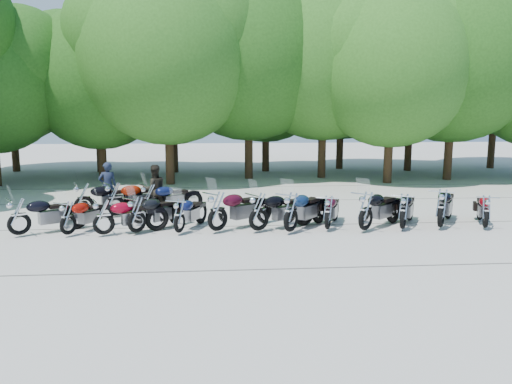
{
  "coord_description": "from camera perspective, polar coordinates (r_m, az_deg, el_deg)",
  "views": [
    {
      "loc": [
        -1.25,
        -14.06,
        3.6
      ],
      "look_at": [
        0.0,
        1.5,
        1.1
      ],
      "focal_mm": 35.0,
      "sensor_mm": 36.0,
      "label": 1
    }
  ],
  "objects": [
    {
      "name": "tree_7",
      "position": [
        28.82,
        21.7,
        14.03
      ],
      "size": [
        8.79,
        8.79,
        10.79
      ],
      "color": "#3A2614",
      "rests_on": "ground"
    },
    {
      "name": "motorcycle_9",
      "position": [
        15.37,
        12.45,
        -1.98
      ],
      "size": [
        2.34,
        2.26,
        1.41
      ],
      "primitive_type": null,
      "rotation": [
        0.0,
        0.0,
        2.32
      ],
      "color": "black",
      "rests_on": "ground"
    },
    {
      "name": "tree_9",
      "position": [
        34.0,
        -26.32,
        11.41
      ],
      "size": [
        7.59,
        7.59,
        9.32
      ],
      "color": "#3A2614",
      "rests_on": "ground"
    },
    {
      "name": "tree_2",
      "position": [
        27.62,
        -17.56,
        12.24
      ],
      "size": [
        7.31,
        7.31,
        8.97
      ],
      "color": "#3A2614",
      "rests_on": "ground"
    },
    {
      "name": "tree_6",
      "position": [
        26.48,
        15.27,
        13.58
      ],
      "size": [
        8.0,
        8.0,
        9.82
      ],
      "color": "#3A2614",
      "rests_on": "ground"
    },
    {
      "name": "tree_13",
      "position": [
        32.61,
        9.77,
        13.26
      ],
      "size": [
        8.31,
        8.31,
        10.2
      ],
      "color": "#3A2614",
      "rests_on": "ground"
    },
    {
      "name": "rider_0",
      "position": [
        19.18,
        -16.58,
        0.63
      ],
      "size": [
        0.76,
        0.63,
        1.8
      ],
      "primitive_type": "imported",
      "rotation": [
        0.0,
        0.0,
        3.48
      ],
      "color": "#1A2238",
      "rests_on": "ground"
    },
    {
      "name": "motorcycle_10",
      "position": [
        15.88,
        16.5,
        -1.99
      ],
      "size": [
        1.72,
        2.35,
        1.3
      ],
      "primitive_type": null,
      "rotation": [
        0.0,
        0.0,
        2.64
      ],
      "color": "black",
      "rests_on": "ground"
    },
    {
      "name": "ground",
      "position": [
        14.57,
        0.48,
        -5.21
      ],
      "size": [
        90.0,
        90.0,
        0.0
      ],
      "primitive_type": "plane",
      "color": "#A7A297",
      "rests_on": "ground"
    },
    {
      "name": "tree_15",
      "position": [
        36.02,
        25.95,
        13.66
      ],
      "size": [
        9.67,
        9.67,
        11.86
      ],
      "color": "#3A2614",
      "rests_on": "ground"
    },
    {
      "name": "motorcycle_2",
      "position": [
        15.19,
        -17.04,
        -2.62
      ],
      "size": [
        2.29,
        1.47,
        1.25
      ],
      "primitive_type": null,
      "rotation": [
        0.0,
        0.0,
        1.97
      ],
      "color": "maroon",
      "rests_on": "ground"
    },
    {
      "name": "motorcycle_8",
      "position": [
        15.35,
        8.24,
        -2.2
      ],
      "size": [
        1.42,
        2.27,
        1.23
      ],
      "primitive_type": null,
      "rotation": [
        0.0,
        0.0,
        2.77
      ],
      "color": "#350716",
      "rests_on": "ground"
    },
    {
      "name": "motorcycle_0",
      "position": [
        16.01,
        -25.49,
        -2.41
      ],
      "size": [
        2.31,
        1.86,
        1.3
      ],
      "primitive_type": null,
      "rotation": [
        0.0,
        0.0,
        2.16
      ],
      "color": "black",
      "rests_on": "ground"
    },
    {
      "name": "motorcycle_1",
      "position": [
        15.54,
        -20.71,
        -2.67
      ],
      "size": [
        1.62,
        2.11,
        1.18
      ],
      "primitive_type": null,
      "rotation": [
        0.0,
        0.0,
        2.6
      ],
      "color": "#8F0D05",
      "rests_on": "ground"
    },
    {
      "name": "tree_3",
      "position": [
        25.55,
        -10.14,
        15.07
      ],
      "size": [
        8.7,
        8.7,
        10.67
      ],
      "color": "#3A2614",
      "rests_on": "ground"
    },
    {
      "name": "motorcycle_11",
      "position": [
        16.42,
        20.45,
        -1.61
      ],
      "size": [
        2.0,
        2.54,
        1.42
      ],
      "primitive_type": null,
      "rotation": [
        0.0,
        0.0,
        2.57
      ],
      "color": "black",
      "rests_on": "ground"
    },
    {
      "name": "motorcycle_12",
      "position": [
        16.94,
        24.81,
        -1.92
      ],
      "size": [
        1.44,
        2.24,
        1.22
      ],
      "primitive_type": null,
      "rotation": [
        0.0,
        0.0,
        2.74
      ],
      "color": "maroon",
      "rests_on": "ground"
    },
    {
      "name": "tree_10",
      "position": [
        31.89,
        -17.77,
        12.37
      ],
      "size": [
        7.78,
        7.78,
        9.55
      ],
      "color": "#3A2614",
      "rests_on": "ground"
    },
    {
      "name": "tree_14",
      "position": [
        32.51,
        17.38,
        12.62
      ],
      "size": [
        8.02,
        8.02,
        9.84
      ],
      "color": "#3A2614",
      "rests_on": "ground"
    },
    {
      "name": "tree_11",
      "position": [
        30.65,
        -9.52,
        12.52
      ],
      "size": [
        7.56,
        7.56,
        9.28
      ],
      "color": "#3A2614",
      "rests_on": "ground"
    },
    {
      "name": "motorcycle_15",
      "position": [
        17.76,
        -12.07,
        -0.68
      ],
      "size": [
        2.35,
        1.67,
        1.29
      ],
      "primitive_type": null,
      "rotation": [
        0.0,
        0.0,
        2.05
      ],
      "color": "#0D153A",
      "rests_on": "ground"
    },
    {
      "name": "tree_12",
      "position": [
        30.76,
        1.13,
        13.06
      ],
      "size": [
        7.88,
        7.88,
        9.67
      ],
      "color": "#3A2614",
      "rests_on": "ground"
    },
    {
      "name": "rider_1",
      "position": [
        18.11,
        -11.53,
        0.29
      ],
      "size": [
        1.04,
        0.93,
        1.77
      ],
      "primitive_type": "imported",
      "rotation": [
        0.0,
        0.0,
        3.5
      ],
      "color": "black",
      "rests_on": "ground"
    },
    {
      "name": "motorcycle_6",
      "position": [
        14.96,
        0.33,
        -2.12
      ],
      "size": [
        2.49,
        1.84,
        1.38
      ],
      "primitive_type": null,
      "rotation": [
        0.0,
        0.0,
        2.08
      ],
      "color": "black",
      "rests_on": "ground"
    },
    {
      "name": "motorcycle_14",
      "position": [
        17.85,
        -15.84,
        -0.64
      ],
      "size": [
        2.5,
        1.81,
        1.38
      ],
      "primitive_type": null,
      "rotation": [
        0.0,
        0.0,
        2.07
      ],
      "color": "maroon",
      "rests_on": "ground"
    },
    {
      "name": "motorcycle_4",
      "position": [
        14.94,
        -8.76,
        -2.57
      ],
      "size": [
        1.43,
        2.23,
        1.21
      ],
      "primitive_type": null,
      "rotation": [
        0.0,
        0.0,
        2.75
      ],
      "color": "#0E143E",
      "rests_on": "ground"
    },
    {
      "name": "motorcycle_3",
      "position": [
        15.17,
        -13.48,
        -2.4
      ],
      "size": [
        2.07,
        2.11,
        1.28
      ],
      "primitive_type": null,
      "rotation": [
        0.0,
        0.0,
        2.37
      ],
      "color": "black",
      "rests_on": "ground"
    },
    {
      "name": "tree_4",
      "position": [
        27.38,
        -0.86,
        15.46
      ],
      "size": [
        9.13,
        9.13,
        11.2
      ],
      "color": "#3A2614",
      "rests_on": "ground"
    },
    {
      "name": "motorcycle_5",
      "position": [
        14.96,
        -4.42,
        -2.05
      ],
      "size": [
        2.46,
        2.18,
        1.43
      ],
      "primitive_type": null,
      "rotation": [
        0.0,
        0.0,
        2.24
      ],
      "color": "#380716",
      "rests_on": "ground"
    },
    {
      "name": "tree_5",
      "position": [
        28.05,
        7.76,
        15.1
      ],
      "size": [
        9.04,
        9.04,
        11.1
      ],
      "color": "#3A2614",
      "rests_on": "ground"
    },
    {
      "name": "motorcycle_7",
      "position": [
        14.86,
        4.01,
        -2.15
      ],
      "size": [
        2.18,
        2.41,
        1.41
      ],
      "primitive_type": null,
      "rotation": [
        0.0,
        0.0,
        2.45
      ],
      "color": "#0E2140",
      "rests_on": "ground"
    },
    {
      "name": "motorcycle_13",
      "position": [
        18.05,
        -19.08,
        -0.69
      ],
      "size": [
        2.54,
        1.56,
        1.38
      ],
      "primitive_type": null,
      "rotation": [
        0.0,
        0.0,
        1.94
      ],
      "color": "black",
      "rests_on": "ground"
    }
  ]
}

